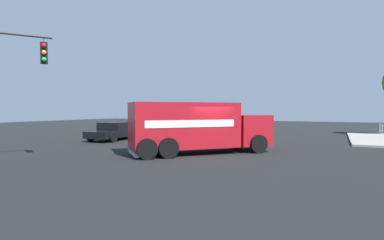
{
  "coord_description": "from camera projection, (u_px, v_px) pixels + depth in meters",
  "views": [
    {
      "loc": [
        -6.13,
        14.48,
        2.34
      ],
      "look_at": [
        0.99,
        -0.08,
        1.79
      ],
      "focal_mm": 27.84,
      "sensor_mm": 36.0,
      "label": 1
    }
  ],
  "objects": [
    {
      "name": "ground_plane",
      "position": [
        208.0,
        154.0,
        15.77
      ],
      "size": [
        100.0,
        100.0,
        0.0
      ],
      "primitive_type": "plane",
      "color": "black"
    },
    {
      "name": "delivery_truck",
      "position": [
        197.0,
        127.0,
        16.17
      ],
      "size": [
        7.12,
        7.28,
        2.73
      ],
      "color": "#AD141E",
      "rests_on": "ground"
    },
    {
      "name": "pickup_black",
      "position": [
        115.0,
        131.0,
        23.34
      ],
      "size": [
        2.58,
        5.34,
        1.38
      ],
      "color": "black",
      "rests_on": "ground"
    }
  ]
}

